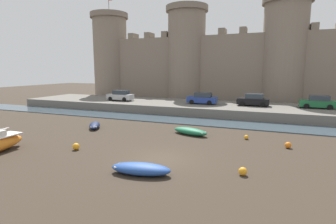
# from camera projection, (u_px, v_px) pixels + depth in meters

# --- Properties ---
(ground_plane) EXTENTS (160.00, 160.00, 0.00)m
(ground_plane) POSITION_uv_depth(u_px,v_px,m) (160.00, 159.00, 17.85)
(ground_plane) COLOR #382D23
(water_channel) EXTENTS (80.00, 4.50, 0.10)m
(water_channel) POSITION_uv_depth(u_px,v_px,m) (206.00, 122.00, 30.17)
(water_channel) COLOR #3D4C56
(water_channel) RESTS_ON ground
(quay_road) EXTENTS (61.72, 10.00, 1.21)m
(quay_road) POSITION_uv_depth(u_px,v_px,m) (219.00, 109.00, 36.73)
(quay_road) COLOR #666059
(quay_road) RESTS_ON ground
(castle) EXTENTS (57.32, 7.60, 20.31)m
(castle) POSITION_uv_depth(u_px,v_px,m) (232.00, 59.00, 45.56)
(castle) COLOR gray
(castle) RESTS_ON ground
(rowboat_foreground_centre) EXTENTS (3.72, 1.87, 0.66)m
(rowboat_foreground_centre) POSITION_uv_depth(u_px,v_px,m) (141.00, 169.00, 15.18)
(rowboat_foreground_centre) COLOR #234793
(rowboat_foreground_centre) RESTS_ON ground
(rowboat_midflat_right) EXTENTS (3.75, 2.22, 0.65)m
(rowboat_midflat_right) POSITION_uv_depth(u_px,v_px,m) (190.00, 131.00, 24.46)
(rowboat_midflat_right) COLOR #1E6B47
(rowboat_midflat_right) RESTS_ON ground
(rowboat_near_channel_left) EXTENTS (2.56, 3.19, 0.59)m
(rowboat_near_channel_left) POSITION_uv_depth(u_px,v_px,m) (95.00, 125.00, 27.23)
(rowboat_near_channel_left) COLOR #141E3D
(rowboat_near_channel_left) RESTS_ON ground
(mooring_buoy_near_channel) EXTENTS (0.52, 0.52, 0.52)m
(mooring_buoy_near_channel) POSITION_uv_depth(u_px,v_px,m) (76.00, 146.00, 19.84)
(mooring_buoy_near_channel) COLOR orange
(mooring_buoy_near_channel) RESTS_ON ground
(mooring_buoy_near_shore) EXTENTS (0.48, 0.48, 0.48)m
(mooring_buoy_near_shore) POSITION_uv_depth(u_px,v_px,m) (243.00, 171.00, 15.05)
(mooring_buoy_near_shore) COLOR orange
(mooring_buoy_near_shore) RESTS_ON ground
(mooring_buoy_mid_mud) EXTENTS (0.48, 0.48, 0.48)m
(mooring_buoy_mid_mud) POSITION_uv_depth(u_px,v_px,m) (288.00, 145.00, 20.27)
(mooring_buoy_mid_mud) COLOR orange
(mooring_buoy_mid_mud) RESTS_ON ground
(mooring_buoy_off_centre) EXTENTS (0.37, 0.37, 0.37)m
(mooring_buoy_off_centre) POSITION_uv_depth(u_px,v_px,m) (246.00, 137.00, 22.86)
(mooring_buoy_off_centre) COLOR orange
(mooring_buoy_off_centre) RESTS_ON ground
(car_quay_centre_west) EXTENTS (4.13, 1.95, 1.62)m
(car_quay_centre_west) POSITION_uv_depth(u_px,v_px,m) (318.00, 102.00, 32.78)
(car_quay_centre_west) COLOR #1E6638
(car_quay_centre_west) RESTS_ON quay_road
(car_quay_east) EXTENTS (4.13, 1.95, 1.62)m
(car_quay_east) POSITION_uv_depth(u_px,v_px,m) (120.00, 96.00, 41.01)
(car_quay_east) COLOR #B2B5B7
(car_quay_east) RESTS_ON quay_road
(car_quay_centre_east) EXTENTS (4.13, 1.95, 1.62)m
(car_quay_centre_east) POSITION_uv_depth(u_px,v_px,m) (253.00, 100.00, 35.10)
(car_quay_centre_east) COLOR black
(car_quay_centre_east) RESTS_ON quay_road
(car_quay_west) EXTENTS (4.13, 1.95, 1.62)m
(car_quay_west) POSITION_uv_depth(u_px,v_px,m) (202.00, 98.00, 36.96)
(car_quay_west) COLOR #263F99
(car_quay_west) RESTS_ON quay_road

